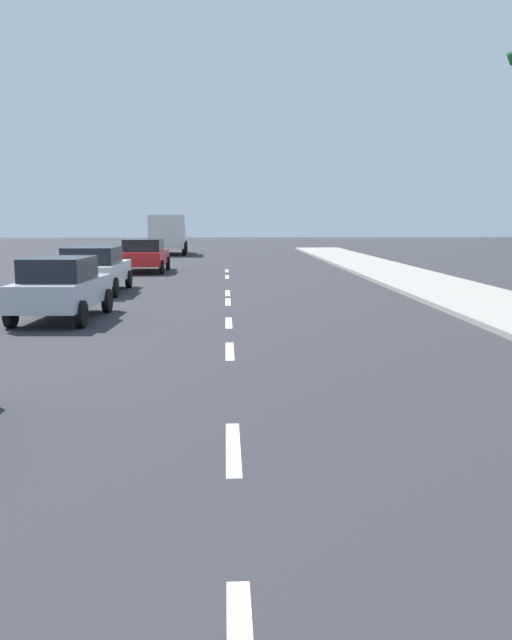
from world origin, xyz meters
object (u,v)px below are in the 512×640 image
parked_car_silver (61,287)px  parked_car_white (94,268)px  parked_car_red (144,254)px  delivery_truck (168,233)px

parked_car_silver → parked_car_white: (-0.41, 6.48, 0.01)m
parked_car_white → parked_car_silver: bearing=-85.9°
parked_car_red → delivery_truck: 16.63m
delivery_truck → parked_car_red: bearing=-91.1°
parked_car_white → delivery_truck: 26.00m
parked_car_red → parked_car_silver: bearing=-90.4°
parked_car_silver → parked_car_white: 6.49m
parked_car_white → parked_car_red: size_ratio=0.97×
parked_car_silver → parked_car_red: 15.85m
parked_car_white → delivery_truck: size_ratio=0.71×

